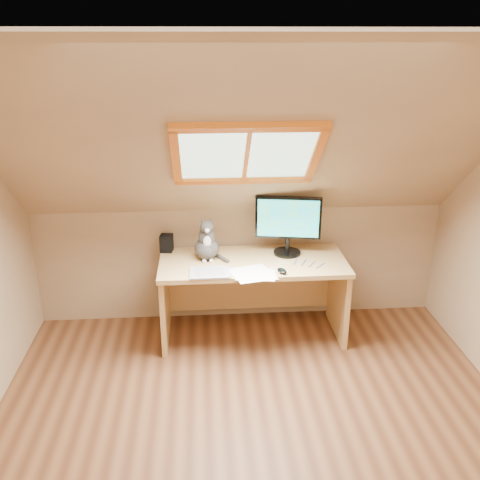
{
  "coord_description": "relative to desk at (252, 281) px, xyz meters",
  "views": [
    {
      "loc": [
        -0.31,
        -2.55,
        2.39
      ],
      "look_at": [
        -0.05,
        1.0,
        1.01
      ],
      "focal_mm": 40.0,
      "sensor_mm": 36.0,
      "label": 1
    }
  ],
  "objects": [
    {
      "name": "ground",
      "position": [
        -0.08,
        -1.45,
        -0.47
      ],
      "size": [
        3.5,
        3.5,
        0.0
      ],
      "primitive_type": "plane",
      "color": "brown",
      "rests_on": "ground"
    },
    {
      "name": "room_shell",
      "position": [
        -0.08,
        -1.54,
        0.96
      ],
      "size": [
        3.52,
        3.52,
        2.41
      ],
      "color": "tan",
      "rests_on": "ground"
    },
    {
      "name": "desk",
      "position": [
        0.0,
        0.0,
        0.0
      ],
      "size": [
        1.5,
        0.66,
        0.69
      ],
      "color": "tan",
      "rests_on": "ground"
    },
    {
      "name": "monitor",
      "position": [
        0.29,
        0.05,
        0.5
      ],
      "size": [
        0.53,
        0.23,
        0.49
      ],
      "color": "black",
      "rests_on": "desk"
    },
    {
      "name": "cat",
      "position": [
        -0.37,
        0.01,
        0.35
      ],
      "size": [
        0.21,
        0.25,
        0.37
      ],
      "color": "#413C39",
      "rests_on": "desk"
    },
    {
      "name": "desk_speaker",
      "position": [
        -0.7,
        0.18,
        0.29
      ],
      "size": [
        0.11,
        0.11,
        0.14
      ],
      "primitive_type": "cube",
      "rotation": [
        0.0,
        0.0,
        -0.14
      ],
      "color": "black",
      "rests_on": "desk"
    },
    {
      "name": "graphics_tablet",
      "position": [
        -0.35,
        -0.29,
        0.22
      ],
      "size": [
        0.31,
        0.22,
        0.01
      ],
      "primitive_type": "cube",
      "rotation": [
        0.0,
        0.0,
        0.01
      ],
      "color": "#B2B2B7",
      "rests_on": "desk"
    },
    {
      "name": "mouse",
      "position": [
        0.2,
        -0.32,
        0.23
      ],
      "size": [
        0.09,
        0.12,
        0.03
      ],
      "primitive_type": "ellipsoid",
      "rotation": [
        0.0,
        0.0,
        0.36
      ],
      "color": "black",
      "rests_on": "desk"
    },
    {
      "name": "papers",
      "position": [
        -0.07,
        -0.33,
        0.22
      ],
      "size": [
        0.35,
        0.3,
        0.01
      ],
      "color": "white",
      "rests_on": "desk"
    },
    {
      "name": "cables",
      "position": [
        0.33,
        -0.18,
        0.22
      ],
      "size": [
        0.51,
        0.26,
        0.01
      ],
      "color": "silver",
      "rests_on": "desk"
    }
  ]
}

